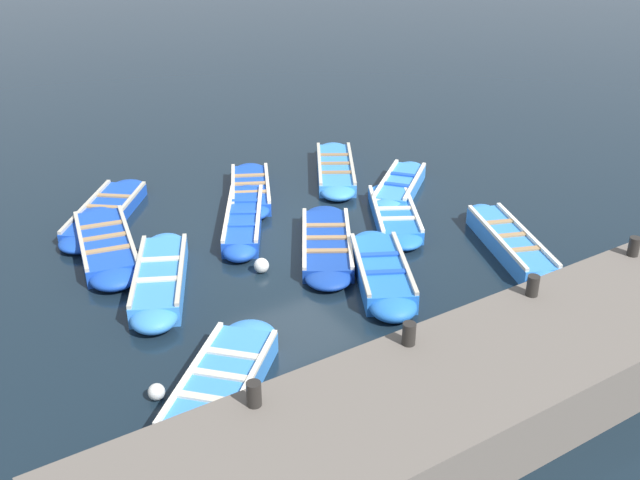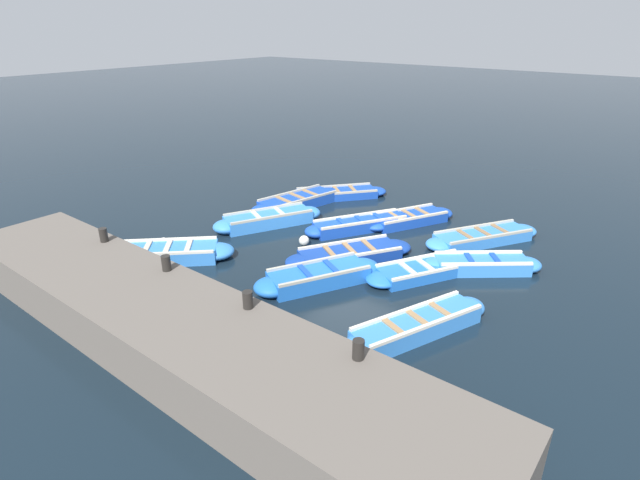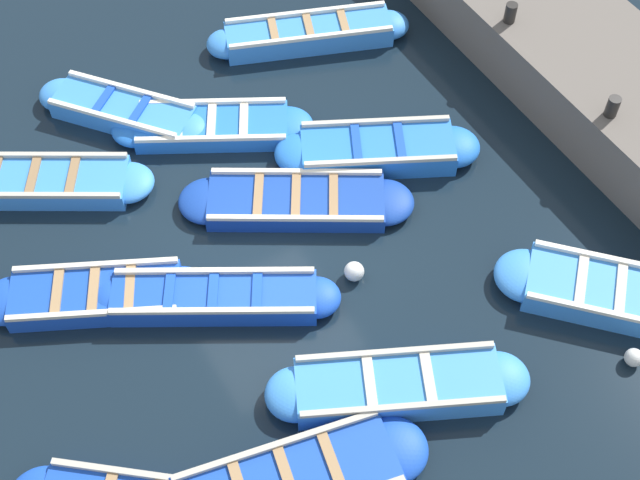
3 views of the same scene
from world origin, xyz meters
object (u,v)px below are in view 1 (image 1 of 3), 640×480
(bollard_north, at_px, (634,246))
(bollard_mid_south, at_px, (409,334))
(boat_tucked, at_px, (335,169))
(boat_broadside, at_px, (510,244))
(boat_near_quay, at_px, (394,214))
(boat_alongside, at_px, (221,385))
(bollard_south, at_px, (254,394))
(buoy_orange_near, at_px, (261,265))
(boat_mid_row, at_px, (382,273))
(boat_bow_out, at_px, (400,187))
(boat_far_corner, at_px, (106,213))
(bollard_mid_north, at_px, (533,286))
(buoy_yellow_far, at_px, (156,392))
(boat_drifting, at_px, (106,245))
(boat_outer_right, at_px, (327,244))
(boat_inner_gap, at_px, (160,279))
(boat_stern_in, at_px, (244,220))
(boat_end_of_row, at_px, (251,190))

(bollard_north, bearing_deg, bollard_mid_south, 90.00)
(boat_tucked, distance_m, boat_broadside, 5.56)
(boat_near_quay, relative_size, bollard_mid_south, 9.65)
(boat_alongside, relative_size, bollard_mid_south, 9.34)
(bollard_mid_south, height_order, bollard_south, same)
(bollard_south, relative_size, buoy_orange_near, 1.15)
(boat_broadside, height_order, bollard_north, bollard_north)
(boat_mid_row, xyz_separation_m, boat_bow_out, (3.22, -2.96, -0.02))
(boat_near_quay, distance_m, boat_alongside, 7.02)
(bollard_north, bearing_deg, boat_far_corner, 38.08)
(boat_near_quay, distance_m, bollard_mid_north, 5.39)
(bollard_mid_north, distance_m, buoy_orange_near, 5.39)
(boat_far_corner, distance_m, boat_bow_out, 7.03)
(buoy_yellow_far, bearing_deg, bollard_mid_north, -109.82)
(boat_drifting, distance_m, bollard_mid_north, 8.68)
(boat_bow_out, height_order, bollard_mid_north, bollard_mid_north)
(boat_far_corner, xyz_separation_m, boat_tucked, (-0.63, -5.89, 0.02))
(boat_drifting, xyz_separation_m, bollard_north, (-7.13, -7.39, 1.03))
(boat_outer_right, bearing_deg, boat_near_quay, -78.97)
(boat_outer_right, xyz_separation_m, bollard_south, (-4.74, 4.19, 1.07))
(bollard_south, bearing_deg, bollard_north, -90.00)
(boat_tucked, distance_m, buoy_yellow_far, 9.49)
(boat_bow_out, height_order, boat_inner_gap, boat_inner_gap)
(boat_far_corner, bearing_deg, boat_stern_in, -130.38)
(bollard_north, height_order, bollard_south, same)
(buoy_yellow_far, bearing_deg, buoy_orange_near, -51.18)
(boat_near_quay, xyz_separation_m, bollard_mid_south, (-5.15, 3.75, 1.07))
(boat_end_of_row, relative_size, boat_mid_row, 0.98)
(bollard_north, relative_size, buoy_yellow_far, 1.32)
(boat_outer_right, relative_size, boat_inner_gap, 1.01)
(boat_outer_right, height_order, boat_far_corner, boat_outer_right)
(boat_broadside, height_order, buoy_orange_near, boat_broadside)
(bollard_south, xyz_separation_m, buoy_yellow_far, (2.06, 0.63, -1.09))
(boat_outer_right, distance_m, boat_broadside, 3.84)
(boat_broadside, distance_m, bollard_north, 2.82)
(boat_drifting, bearing_deg, boat_alongside, 179.88)
(boat_drifting, bearing_deg, boat_mid_row, -134.39)
(boat_far_corner, distance_m, boat_inner_gap, 3.59)
(boat_stern_in, bearing_deg, boat_bow_out, -95.08)
(boat_outer_right, relative_size, bollard_mid_north, 10.48)
(bollard_south, bearing_deg, boat_outer_right, -41.52)
(boat_drifting, bearing_deg, boat_bow_out, -96.67)
(boat_mid_row, bearing_deg, boat_alongside, 109.50)
(boat_far_corner, bearing_deg, boat_alongside, 175.72)
(buoy_orange_near, bearing_deg, boat_stern_in, -17.73)
(boat_broadside, bearing_deg, boat_bow_out, 0.62)
(boat_end_of_row, distance_m, boat_mid_row, 5.06)
(boat_near_quay, relative_size, boat_drifting, 0.86)
(boat_end_of_row, bearing_deg, bollard_south, 152.79)
(boat_outer_right, bearing_deg, boat_mid_row, -173.02)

